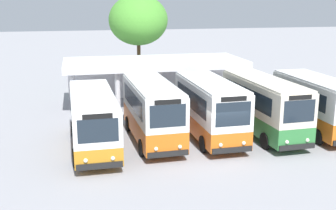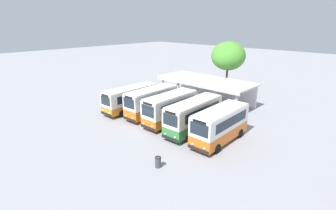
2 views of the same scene
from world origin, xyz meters
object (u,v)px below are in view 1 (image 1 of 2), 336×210
object	(u,v)px
waiting_chair_end_by_column	(145,98)
waiting_chair_far_end_seat	(184,96)
city_bus_fourth_amber	(263,104)
waiting_chair_fourth_seat	(169,97)
city_bus_fifth_blue	(316,103)
waiting_chair_second_from_end	(153,98)
city_bus_middle_cream	(210,107)
waiting_chair_fifth_seat	(176,97)
city_bus_nearest_orange	(93,118)
waiting_chair_middle_seat	(161,97)
city_bus_second_in_row	(152,110)

from	to	relation	value
waiting_chair_end_by_column	waiting_chair_far_end_seat	bearing A→B (deg)	0.23
city_bus_fourth_amber	waiting_chair_fourth_seat	bearing A→B (deg)	113.90
city_bus_fifth_blue	waiting_chair_second_from_end	xyz separation A→B (m)	(-8.36, 8.84, -1.30)
city_bus_middle_cream	waiting_chair_fifth_seat	world-z (taller)	city_bus_middle_cream
city_bus_middle_cream	city_bus_fourth_amber	size ratio (longest dim) A/B	0.93
city_bus_fourth_amber	waiting_chair_end_by_column	world-z (taller)	city_bus_fourth_amber
city_bus_fifth_blue	waiting_chair_end_by_column	world-z (taller)	city_bus_fifth_blue
waiting_chair_fourth_seat	waiting_chair_fifth_seat	bearing A→B (deg)	-1.56
city_bus_fifth_blue	waiting_chair_second_from_end	size ratio (longest dim) A/B	8.22
city_bus_nearest_orange	waiting_chair_fourth_seat	bearing A→B (deg)	56.08
waiting_chair_middle_seat	waiting_chair_fourth_seat	bearing A→B (deg)	-1.18
waiting_chair_end_by_column	city_bus_fifth_blue	bearing A→B (deg)	-44.61
waiting_chair_fifth_seat	city_bus_middle_cream	bearing A→B (deg)	-90.58
city_bus_middle_cream	waiting_chair_end_by_column	bearing A→B (deg)	105.40
city_bus_nearest_orange	waiting_chair_middle_seat	xyz separation A→B (m)	(5.45, 9.03, -1.19)
city_bus_fifth_blue	waiting_chair_fifth_seat	xyz separation A→B (m)	(-6.51, 8.84, -1.30)
city_bus_fifth_blue	waiting_chair_end_by_column	distance (m)	12.67
city_bus_nearest_orange	city_bus_second_in_row	xyz separation A→B (m)	(3.30, 0.56, 0.14)
city_bus_second_in_row	city_bus_fourth_amber	bearing A→B (deg)	-1.49
city_bus_nearest_orange	waiting_chair_end_by_column	world-z (taller)	city_bus_nearest_orange
waiting_chair_middle_seat	waiting_chair_fifth_seat	size ratio (longest dim) A/B	1.00
city_bus_second_in_row	waiting_chair_far_end_seat	world-z (taller)	city_bus_second_in_row
city_bus_middle_cream	city_bus_fifth_blue	size ratio (longest dim) A/B	1.02
city_bus_fourth_amber	city_bus_fifth_blue	world-z (taller)	city_bus_fourth_amber
city_bus_nearest_orange	city_bus_second_in_row	distance (m)	3.35
waiting_chair_end_by_column	waiting_chair_second_from_end	size ratio (longest dim) A/B	1.00
city_bus_second_in_row	city_bus_middle_cream	distance (m)	3.30
city_bus_fifth_blue	waiting_chair_far_end_seat	bearing A→B (deg)	123.61
waiting_chair_end_by_column	waiting_chair_second_from_end	world-z (taller)	same
waiting_chair_middle_seat	waiting_chair_far_end_seat	distance (m)	1.85
city_bus_nearest_orange	waiting_chair_second_from_end	distance (m)	10.29
city_bus_second_in_row	city_bus_nearest_orange	bearing A→B (deg)	-170.45
city_bus_nearest_orange	city_bus_middle_cream	xyz separation A→B (m)	(6.60, 0.38, 0.14)
city_bus_second_in_row	city_bus_fifth_blue	size ratio (longest dim) A/B	1.03
city_bus_second_in_row	waiting_chair_end_by_column	world-z (taller)	city_bus_second_in_row
city_bus_nearest_orange	waiting_chair_fourth_seat	distance (m)	10.94
city_bus_fifth_blue	city_bus_nearest_orange	bearing A→B (deg)	-179.27
city_bus_middle_cream	waiting_chair_far_end_seat	bearing A→B (deg)	85.35
city_bus_fourth_amber	waiting_chair_end_by_column	xyz separation A→B (m)	(-5.68, 8.64, -1.32)
city_bus_second_in_row	city_bus_fifth_blue	distance (m)	9.90
waiting_chair_end_by_column	waiting_chair_fourth_seat	world-z (taller)	same
city_bus_nearest_orange	waiting_chair_second_from_end	xyz separation A→B (m)	(4.83, 9.00, -1.19)
waiting_chair_fifth_seat	waiting_chair_fourth_seat	bearing A→B (deg)	178.44
city_bus_second_in_row	waiting_chair_fifth_seat	world-z (taller)	city_bus_second_in_row
city_bus_nearest_orange	waiting_chair_middle_seat	world-z (taller)	city_bus_nearest_orange
city_bus_middle_cream	city_bus_fourth_amber	distance (m)	3.30
waiting_chair_fourth_seat	waiting_chair_middle_seat	bearing A→B (deg)	178.82
waiting_chair_middle_seat	waiting_chair_second_from_end	bearing A→B (deg)	-177.29
city_bus_middle_cream	waiting_chair_far_end_seat	xyz separation A→B (m)	(0.70, 8.65, -1.33)
city_bus_nearest_orange	city_bus_middle_cream	bearing A→B (deg)	3.34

